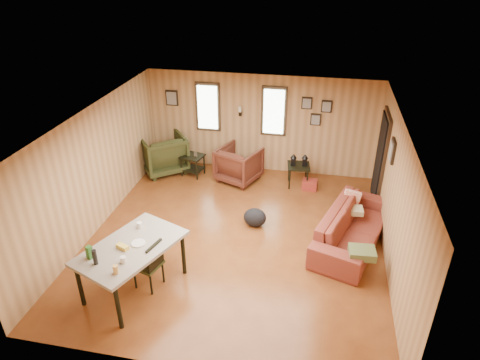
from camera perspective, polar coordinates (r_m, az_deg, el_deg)
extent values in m
cube|color=brown|center=(8.33, -0.54, -7.71)|extent=(5.50, 6.00, 0.02)
cube|color=#997C5B|center=(7.18, -0.63, 8.08)|extent=(5.50, 6.00, 0.02)
cube|color=tan|center=(10.38, 2.84, 7.48)|extent=(5.50, 0.02, 2.40)
cube|color=tan|center=(5.33, -7.46, -15.90)|extent=(5.50, 0.02, 2.40)
cube|color=tan|center=(8.62, -18.85, 1.34)|extent=(0.02, 6.00, 2.40)
cube|color=tan|center=(7.68, 20.04, -2.33)|extent=(0.02, 6.00, 2.40)
cube|color=black|center=(10.48, -4.29, 9.68)|extent=(0.60, 0.05, 1.20)
cube|color=#E0F2D1|center=(10.44, -4.35, 9.61)|extent=(0.48, 0.04, 1.06)
cube|color=black|center=(10.18, 4.54, 9.11)|extent=(0.60, 0.05, 1.20)
cube|color=#E0F2D1|center=(10.15, 4.51, 9.04)|extent=(0.48, 0.04, 1.06)
cube|color=black|center=(10.32, 0.04, 8.87)|extent=(0.07, 0.05, 0.12)
cylinder|color=silver|center=(10.22, -0.02, 9.44)|extent=(0.07, 0.07, 0.14)
cube|color=black|center=(9.48, 18.28, 2.58)|extent=(0.06, 1.00, 2.05)
cube|color=black|center=(9.47, 18.04, 2.61)|extent=(0.04, 0.82, 1.90)
cube|color=black|center=(10.05, 8.90, 10.10)|extent=(0.24, 0.04, 0.28)
cube|color=#9E998C|center=(10.02, 8.89, 10.05)|extent=(0.19, 0.02, 0.22)
cube|color=black|center=(10.06, 11.47, 9.59)|extent=(0.24, 0.04, 0.28)
cube|color=#9E998C|center=(10.03, 11.47, 9.54)|extent=(0.19, 0.02, 0.22)
cube|color=black|center=(10.17, 10.05, 7.95)|extent=(0.24, 0.04, 0.28)
cube|color=#9E998C|center=(10.14, 10.04, 7.89)|extent=(0.19, 0.02, 0.22)
cube|color=black|center=(10.69, -9.07, 10.75)|extent=(0.30, 0.04, 0.38)
cube|color=#9E998C|center=(10.67, -9.12, 10.70)|extent=(0.24, 0.02, 0.31)
cube|color=black|center=(8.20, 19.67, 3.69)|extent=(0.04, 0.34, 0.42)
cube|color=#9E998C|center=(8.20, 19.46, 3.72)|extent=(0.02, 0.27, 0.34)
imported|color=maroon|center=(8.21, 14.95, -5.44)|extent=(1.40, 2.46, 0.93)
imported|color=#502418|center=(10.10, -0.15, 2.31)|extent=(1.14, 1.10, 0.92)
imported|color=#2E3317|center=(10.68, -10.22, 3.73)|extent=(1.38, 1.37, 1.04)
cube|color=black|center=(10.38, -6.37, 3.16)|extent=(0.59, 0.56, 0.04)
cube|color=black|center=(10.53, -6.27, 1.49)|extent=(0.54, 0.50, 0.03)
cylinder|color=black|center=(10.45, -7.79, 1.69)|extent=(0.04, 0.04, 0.49)
cylinder|color=black|center=(10.26, -5.78, 1.26)|extent=(0.04, 0.04, 0.49)
cylinder|color=black|center=(10.73, -6.79, 2.50)|extent=(0.04, 0.04, 0.49)
cylinder|color=black|center=(10.54, -4.81, 2.10)|extent=(0.04, 0.04, 0.49)
cube|color=#453D2E|center=(10.40, -6.92, 3.65)|extent=(0.09, 0.04, 0.12)
cube|color=#453D2E|center=(10.31, -5.95, 3.44)|extent=(0.08, 0.04, 0.11)
cube|color=black|center=(9.95, 7.83, 1.87)|extent=(0.56, 0.56, 0.04)
cylinder|color=black|center=(9.87, 6.63, 0.09)|extent=(0.04, 0.04, 0.50)
cylinder|color=black|center=(9.90, 8.95, 0.01)|extent=(0.04, 0.04, 0.50)
cylinder|color=black|center=(10.23, 6.56, 1.16)|extent=(0.04, 0.04, 0.50)
cylinder|color=black|center=(10.25, 8.80, 1.08)|extent=(0.04, 0.04, 0.50)
cube|color=black|center=(9.89, 7.11, 2.47)|extent=(0.12, 0.12, 0.18)
cone|color=black|center=(9.83, 7.16, 3.21)|extent=(0.17, 0.17, 0.10)
cube|color=black|center=(9.91, 8.62, 2.42)|extent=(0.12, 0.12, 0.18)
cone|color=black|center=(9.85, 8.68, 3.15)|extent=(0.17, 0.17, 0.10)
cube|color=maroon|center=(9.99, 9.27, -0.61)|extent=(0.35, 0.26, 0.24)
ellipsoid|color=black|center=(8.55, 2.00, -5.02)|extent=(0.48, 0.38, 0.39)
cube|color=#515D34|center=(7.44, 15.96, -9.31)|extent=(0.45, 0.37, 0.14)
cube|color=red|center=(8.71, 14.61, -2.37)|extent=(0.39, 0.12, 0.38)
cube|color=tan|center=(8.54, 14.85, -3.92)|extent=(0.38, 0.30, 0.11)
cube|color=gray|center=(6.93, -14.35, -8.73)|extent=(1.55, 1.92, 0.06)
cylinder|color=black|center=(7.14, -20.59, -12.94)|extent=(0.09, 0.09, 0.80)
cylinder|color=black|center=(6.61, -15.93, -15.99)|extent=(0.09, 0.09, 0.80)
cylinder|color=black|center=(7.82, -12.32, -7.54)|extent=(0.09, 0.09, 0.80)
cylinder|color=black|center=(7.33, -7.56, -9.79)|extent=(0.09, 0.09, 0.80)
cylinder|color=silver|center=(6.60, -15.32, -10.21)|extent=(0.12, 0.12, 0.10)
cylinder|color=silver|center=(7.28, -13.25, -5.87)|extent=(0.12, 0.12, 0.10)
cube|color=#25571F|center=(6.79, -19.44, -9.08)|extent=(0.10, 0.10, 0.21)
cylinder|color=black|center=(6.64, -18.79, -9.72)|extent=(0.09, 0.09, 0.24)
cylinder|color=tan|center=(6.43, -16.25, -11.36)|extent=(0.10, 0.10, 0.13)
cylinder|color=silver|center=(6.93, -13.41, -8.20)|extent=(0.29, 0.29, 0.02)
cube|color=gold|center=(6.88, -15.40, -8.60)|extent=(0.22, 0.16, 0.07)
cube|color=#2E3317|center=(7.18, -12.20, -10.96)|extent=(0.49, 0.49, 0.05)
cube|color=black|center=(6.94, -11.27, -9.90)|extent=(0.14, 0.38, 0.44)
cylinder|color=black|center=(7.31, -13.83, -12.56)|extent=(0.04, 0.04, 0.42)
cylinder|color=black|center=(7.14, -11.78, -13.44)|extent=(0.04, 0.04, 0.42)
cylinder|color=black|center=(7.49, -12.25, -11.19)|extent=(0.04, 0.04, 0.42)
cylinder|color=black|center=(7.33, -10.22, -12.00)|extent=(0.04, 0.04, 0.42)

